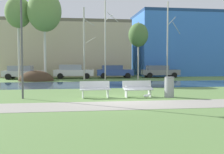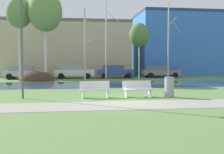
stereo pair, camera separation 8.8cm
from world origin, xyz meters
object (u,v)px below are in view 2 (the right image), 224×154
object	(u,v)px
parked_sedan_second_white	(74,71)
parked_wagon_fourth_grey	(160,71)
streetlamp	(22,26)
seagull	(147,96)
parked_van_nearest_silver	(24,72)
bench_right	(138,88)
parked_hatch_third_blue	(115,71)
bench_left	(95,89)
trash_bin	(169,87)

from	to	relation	value
parked_sedan_second_white	parked_wagon_fourth_grey	distance (m)	10.34
streetlamp	parked_sedan_second_white	xyz separation A→B (m)	(2.52, 16.90, -2.91)
parked_sedan_second_white	parked_wagon_fourth_grey	size ratio (longest dim) A/B	1.00
seagull	parked_van_nearest_silver	distance (m)	19.51
bench_right	parked_wagon_fourth_grey	world-z (taller)	parked_wagon_fourth_grey
bench_right	parked_hatch_third_blue	bearing A→B (deg)	85.75
parked_van_nearest_silver	parked_sedan_second_white	distance (m)	5.46
bench_left	parked_van_nearest_silver	world-z (taller)	parked_van_nearest_silver
seagull	parked_wagon_fourth_grey	world-z (taller)	parked_wagon_fourth_grey
trash_bin	streetlamp	xyz separation A→B (m)	(-7.67, 0.50, 3.17)
parked_van_nearest_silver	parked_sedan_second_white	xyz separation A→B (m)	(5.44, 0.49, 0.05)
trash_bin	seagull	distance (m)	1.38
parked_wagon_fourth_grey	bench_left	bearing A→B (deg)	-117.74
bench_right	parked_van_nearest_silver	xyz separation A→B (m)	(-8.94, 16.58, 0.30)
parked_van_nearest_silver	parked_sedan_second_white	bearing A→B (deg)	5.19
parked_van_nearest_silver	parked_hatch_third_blue	size ratio (longest dim) A/B	1.05
parked_hatch_third_blue	parked_wagon_fourth_grey	size ratio (longest dim) A/B	0.94
bench_left	parked_van_nearest_silver	bearing A→B (deg)	111.83
streetlamp	bench_right	bearing A→B (deg)	-1.67
seagull	trash_bin	bearing A→B (deg)	9.96
bench_left	parked_hatch_third_blue	distance (m)	17.52
trash_bin	parked_van_nearest_silver	bearing A→B (deg)	122.06
bench_right	parked_van_nearest_silver	distance (m)	18.84
seagull	parked_sedan_second_white	xyz separation A→B (m)	(-3.86, 17.63, 0.69)
trash_bin	parked_hatch_third_blue	size ratio (longest dim) A/B	0.25
bench_right	parked_sedan_second_white	xyz separation A→B (m)	(-3.50, 17.08, 0.35)
seagull	parked_hatch_third_blue	distance (m)	17.73
parked_hatch_third_blue	trash_bin	bearing A→B (deg)	-88.77
parked_hatch_third_blue	parked_wagon_fourth_grey	world-z (taller)	parked_hatch_third_blue
seagull	streetlamp	xyz separation A→B (m)	(-6.38, 0.73, 3.60)
bench_right	bench_left	bearing A→B (deg)	180.00
parked_van_nearest_silver	parked_hatch_third_blue	bearing A→B (deg)	3.17
trash_bin	parked_sedan_second_white	bearing A→B (deg)	106.48
bench_left	parked_sedan_second_white	world-z (taller)	parked_sedan_second_white
bench_left	parked_wagon_fourth_grey	world-z (taller)	parked_wagon_fourth_grey
bench_right	trash_bin	distance (m)	1.68
bench_right	seagull	xyz separation A→B (m)	(0.36, -0.55, -0.34)
seagull	bench_right	bearing A→B (deg)	123.26
parked_wagon_fourth_grey	parked_sedan_second_white	bearing A→B (deg)	-178.33
streetlamp	parked_van_nearest_silver	xyz separation A→B (m)	(-2.92, 16.41, -2.95)
parked_van_nearest_silver	bench_right	bearing A→B (deg)	-61.66
bench_left	parked_sedan_second_white	bearing A→B (deg)	94.02
parked_van_nearest_silver	trash_bin	bearing A→B (deg)	-57.94
streetlamp	parked_van_nearest_silver	bearing A→B (deg)	100.10
seagull	parked_hatch_third_blue	size ratio (longest dim) A/B	0.10
bench_left	seagull	world-z (taller)	bench_left
parked_sedan_second_white	parked_wagon_fourth_grey	bearing A→B (deg)	1.67
parked_wagon_fourth_grey	seagull	bearing A→B (deg)	-109.86
parked_wagon_fourth_grey	streetlamp	bearing A→B (deg)	-126.78
bench_right	streetlamp	bearing A→B (deg)	178.33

